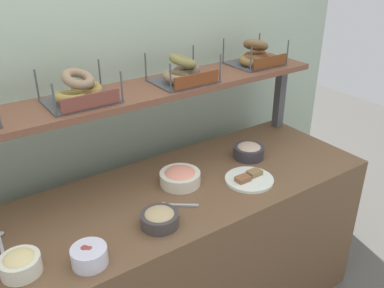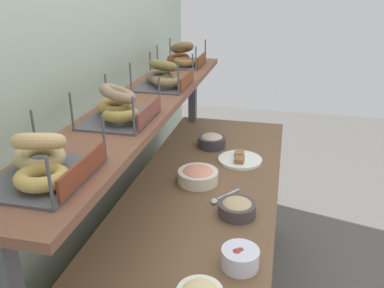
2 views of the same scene
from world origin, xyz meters
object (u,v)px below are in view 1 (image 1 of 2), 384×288
Objects in this scene: bowl_egg_salad at (20,263)px; bagel_basket_everything at (80,91)px; bowl_tuna_salad at (249,151)px; bowl_beet_salad at (89,256)px; serving_spoon_near_plate at (0,240)px; bagel_basket_cinnamon_raisin at (255,56)px; bowl_hummus at (160,218)px; bowl_lox_spread at (180,177)px; serving_spoon_by_edge at (171,205)px; serving_plate_white at (249,179)px; bagel_basket_poppy at (183,72)px.

bagel_basket_everything is at bearing 43.27° from bowl_egg_salad.
bowl_egg_salad is at bearing -136.73° from bagel_basket_everything.
bowl_tuna_salad is 1.24× the size of bowl_beet_salad.
bagel_basket_cinnamon_raisin is at bearing 7.63° from serving_spoon_near_plate.
bowl_hummus is 0.98× the size of bowl_tuna_salad.
bagel_basket_cinnamon_raisin reaches higher than bowl_lox_spread.
serving_spoon_by_edge is at bearing -165.64° from bowl_tuna_salad.
bagel_basket_cinnamon_raisin reaches higher than bowl_tuna_salad.
serving_plate_white is 0.83× the size of bagel_basket_cinnamon_raisin.
bowl_beet_salad is at bearing -154.51° from bowl_lox_spread.
serving_spoon_by_edge is 0.52× the size of bagel_basket_poppy.
bowl_hummus reaches higher than serving_plate_white.
bagel_basket_cinnamon_raisin is at bearing 22.57° from bowl_beet_salad.
serving_spoon_by_edge is (-0.59, -0.15, -0.03)m from bowl_tuna_salad.
serving_spoon_by_edge is 1.01m from bagel_basket_cinnamon_raisin.
serving_plate_white is at bearing -30.42° from bowl_lox_spread.
bagel_basket_everything reaches higher than serving_plate_white.
bagel_basket_everything is at bearing 104.32° from bowl_hummus.
bagel_basket_poppy is at bearing -176.22° from bagel_basket_cinnamon_raisin.
bowl_tuna_salad is 1.27m from serving_spoon_near_plate.
bowl_egg_salad is 1.12m from bagel_basket_poppy.
bowl_egg_salad reaches higher than serving_spoon_near_plate.
bowl_beet_salad is at bearing -23.90° from bowl_egg_salad.
serving_plate_white is at bearing -132.34° from bagel_basket_cinnamon_raisin.
bowl_tuna_salad is 0.56m from bagel_basket_poppy.
bagel_basket_everything is (-0.65, 0.40, 0.47)m from serving_plate_white.
bowl_hummus is 0.64m from bagel_basket_everything.
serving_spoon_by_edge is (0.68, -0.18, 0.00)m from serving_spoon_near_plate.
bagel_basket_everything is at bearing 178.15° from bagel_basket_poppy.
bagel_basket_cinnamon_raisin reaches higher than serving_spoon_near_plate.
bowl_hummus is at bearing -25.05° from serving_spoon_near_plate.
bowl_tuna_salad is (0.70, 0.24, 0.00)m from bowl_hummus.
bagel_basket_cinnamon_raisin is (1.49, 0.20, 0.47)m from serving_spoon_near_plate.
serving_spoon_by_edge is at bearing -130.95° from bagel_basket_poppy.
bowl_lox_spread is at bearing 149.58° from serving_plate_white.
serving_spoon_by_edge is at bearing 17.60° from bowl_beet_salad.
bowl_egg_salad is 1.26m from bowl_tuna_salad.
serving_spoon_near_plate is 0.61× the size of bagel_basket_cinnamon_raisin.
bowl_tuna_salad is 1.07× the size of serving_spoon_by_edge.
bowl_beet_salad is at bearing -173.26° from serving_plate_white.
serving_spoon_near_plate is at bearing -158.17° from bagel_basket_everything.
bagel_basket_everything is (0.21, 0.50, 0.44)m from bowl_beet_salad.
bowl_lox_spread is 1.37× the size of bowl_egg_salad.
bowl_beet_salad is at bearing -52.64° from serving_spoon_near_plate.
bowl_beet_salad is 0.46× the size of bagel_basket_cinnamon_raisin.
bowl_beet_salad reaches higher than serving_plate_white.
bowl_lox_spread is 0.51m from bagel_basket_poppy.
bowl_egg_salad is 0.82× the size of serving_spoon_near_plate.
bagel_basket_everything reaches higher than bagel_basket_poppy.
serving_spoon_by_edge is at bearing -14.84° from serving_spoon_near_plate.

